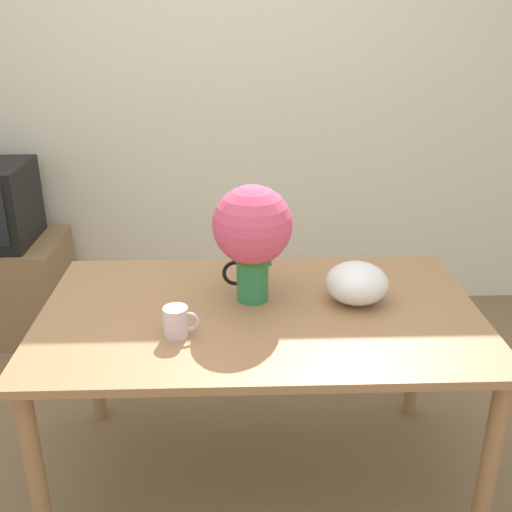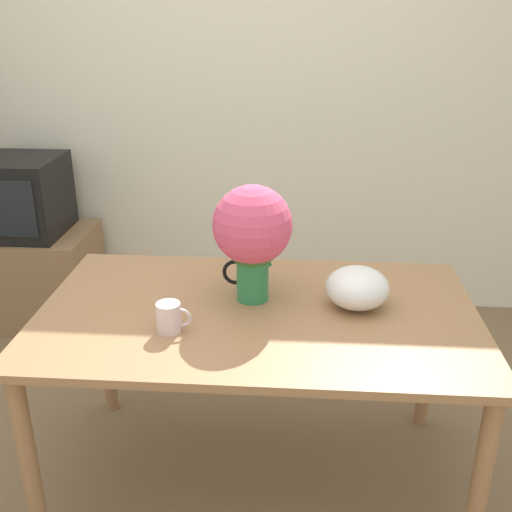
# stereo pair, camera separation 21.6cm
# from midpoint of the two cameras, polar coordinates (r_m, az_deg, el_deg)

# --- Properties ---
(wall_back) EXTENTS (8.00, 0.05, 2.60)m
(wall_back) POSITION_cam_midpoint_polar(r_m,az_deg,el_deg) (3.56, -5.84, 14.96)
(wall_back) COLOR #EDE5CC
(wall_back) RESTS_ON ground_plane
(table) EXTENTS (1.57, 0.94, 0.77)m
(table) POSITION_cam_midpoint_polar(r_m,az_deg,el_deg) (2.19, -2.42, -7.27)
(table) COLOR #A3754C
(table) RESTS_ON ground_plane
(flower_vase) EXTENTS (0.29, 0.29, 0.43)m
(flower_vase) POSITION_cam_midpoint_polar(r_m,az_deg,el_deg) (2.12, -3.25, 2.18)
(flower_vase) COLOR #2D844C
(flower_vase) RESTS_ON table
(coffee_mug) EXTENTS (0.12, 0.08, 0.10)m
(coffee_mug) POSITION_cam_midpoint_polar(r_m,az_deg,el_deg) (2.00, -10.64, -6.25)
(coffee_mug) COLOR silver
(coffee_mug) RESTS_ON table
(white_bowl) EXTENTS (0.23, 0.23, 0.15)m
(white_bowl) POSITION_cam_midpoint_polar(r_m,az_deg,el_deg) (2.19, 6.82, -2.63)
(white_bowl) COLOR white
(white_bowl) RESTS_ON table
(tv_stand) EXTENTS (0.69, 0.53, 0.56)m
(tv_stand) POSITION_cam_midpoint_polar(r_m,az_deg,el_deg) (3.78, -24.33, -2.72)
(tv_stand) COLOR #8E6B47
(tv_stand) RESTS_ON ground_plane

